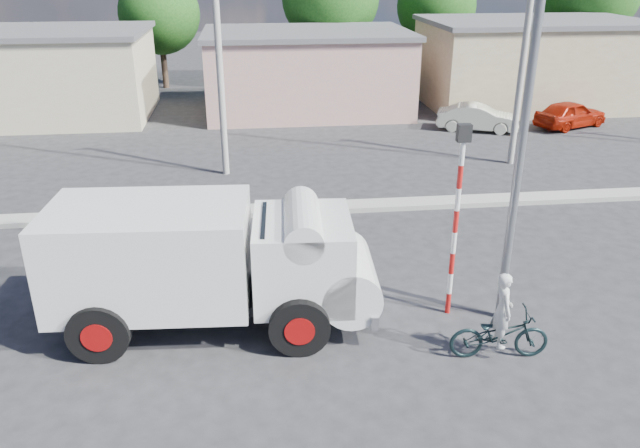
{
  "coord_description": "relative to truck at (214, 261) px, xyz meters",
  "views": [
    {
      "loc": [
        -1.09,
        -10.29,
        7.45
      ],
      "look_at": [
        0.56,
        3.88,
        1.3
      ],
      "focal_mm": 35.0,
      "sensor_mm": 36.0,
      "label": 1
    }
  ],
  "objects": [
    {
      "name": "building_row",
      "position": [
        3.04,
        20.38,
        0.58
      ],
      "size": [
        37.8,
        7.3,
        4.44
      ],
      "color": "beige",
      "rests_on": "ground"
    },
    {
      "name": "utility_poles",
      "position": [
        5.19,
        10.38,
        2.52
      ],
      "size": [
        35.4,
        0.24,
        8.0
      ],
      "color": "#99968E",
      "rests_on": "ground"
    },
    {
      "name": "car_red",
      "position": [
        15.87,
        15.38,
        -0.92
      ],
      "size": [
        3.99,
        2.8,
        1.26
      ],
      "primitive_type": "imported",
      "rotation": [
        0.0,
        0.0,
        1.97
      ],
      "color": "#9D1906",
      "rests_on": "ground"
    },
    {
      "name": "bicycle",
      "position": [
        5.62,
        -1.88,
        -1.03
      ],
      "size": [
        2.03,
        0.85,
        1.04
      ],
      "primitive_type": "imported",
      "rotation": [
        0.0,
        0.0,
        1.49
      ],
      "color": "black",
      "rests_on": "ground"
    },
    {
      "name": "tree_row",
      "position": [
        5.7,
        26.83,
        3.45
      ],
      "size": [
        43.62,
        7.43,
        8.42
      ],
      "color": "#38281E",
      "rests_on": "ground"
    },
    {
      "name": "truck",
      "position": [
        0.0,
        0.0,
        0.0
      ],
      "size": [
        6.9,
        3.04,
        2.79
      ],
      "rotation": [
        0.0,
        0.0,
        -0.06
      ],
      "color": "black",
      "rests_on": "ground"
    },
    {
      "name": "ground_plane",
      "position": [
        1.94,
        -1.62,
        -1.55
      ],
      "size": [
        120.0,
        120.0,
        0.0
      ],
      "primitive_type": "plane",
      "color": "#29292B",
      "rests_on": "ground"
    },
    {
      "name": "cyclist",
      "position": [
        5.62,
        -1.88,
        -0.76
      ],
      "size": [
        0.43,
        0.61,
        1.58
      ],
      "primitive_type": "imported",
      "rotation": [
        0.0,
        0.0,
        1.49
      ],
      "color": "silver",
      "rests_on": "ground"
    },
    {
      "name": "median",
      "position": [
        1.94,
        6.38,
        -1.47
      ],
      "size": [
        40.0,
        0.8,
        0.16
      ],
      "primitive_type": "cube",
      "color": "#99968E",
      "rests_on": "ground"
    },
    {
      "name": "traffic_pole",
      "position": [
        5.14,
        -0.12,
        1.04
      ],
      "size": [
        0.28,
        0.18,
        4.36
      ],
      "color": "red",
      "rests_on": "ground"
    },
    {
      "name": "car_cream",
      "position": [
        11.33,
        15.31,
        -0.95
      ],
      "size": [
        3.87,
        2.5,
        1.2
      ],
      "primitive_type": "imported",
      "rotation": [
        0.0,
        0.0,
        1.21
      ],
      "color": "beige",
      "rests_on": "ground"
    },
    {
      "name": "streetlight",
      "position": [
        6.08,
        -0.42,
        3.41
      ],
      "size": [
        2.34,
        0.22,
        9.0
      ],
      "color": "slate",
      "rests_on": "ground"
    }
  ]
}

